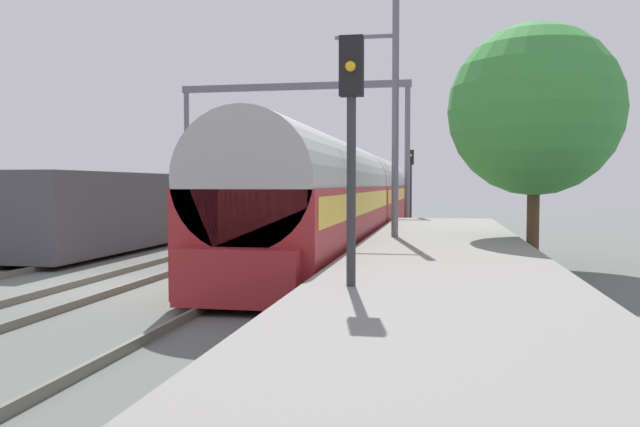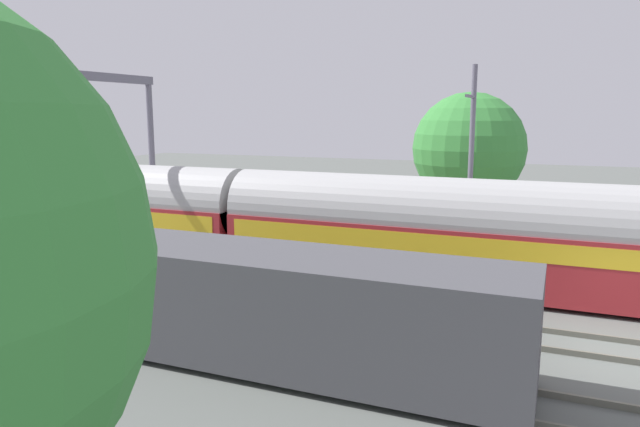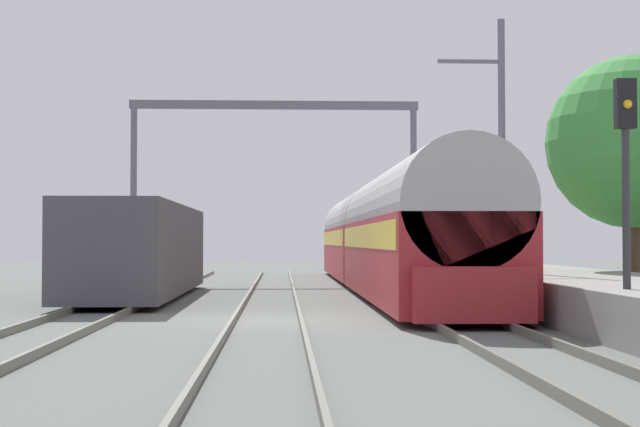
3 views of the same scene
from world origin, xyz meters
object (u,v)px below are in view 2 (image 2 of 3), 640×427
(freight_car, at_px, (263,306))
(railway_signal_far, at_px, (61,178))
(catenary_gantry, at_px, (45,128))
(person_crossing, at_px, (150,225))
(passenger_train, at_px, (243,218))

(freight_car, height_order, railway_signal_far, railway_signal_far)
(catenary_gantry, bearing_deg, person_crossing, -3.69)
(railway_signal_far, relative_size, catenary_gantry, 0.36)
(railway_signal_far, distance_m, catenary_gantry, 8.73)
(person_crossing, relative_size, railway_signal_far, 0.38)
(railway_signal_far, bearing_deg, freight_car, -120.65)
(catenary_gantry, bearing_deg, railway_signal_far, 43.78)
(passenger_train, relative_size, railway_signal_far, 7.23)
(railway_signal_far, bearing_deg, person_crossing, -96.51)
(passenger_train, height_order, catenary_gantry, catenary_gantry)
(passenger_train, bearing_deg, freight_car, -147.30)
(freight_car, distance_m, catenary_gantry, 12.67)
(passenger_train, height_order, freight_car, passenger_train)
(passenger_train, height_order, person_crossing, passenger_train)
(railway_signal_far, bearing_deg, passenger_train, -99.26)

